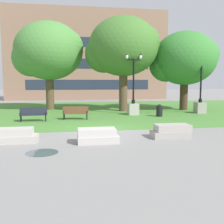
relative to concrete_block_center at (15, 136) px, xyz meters
The scene contains 15 objects.
ground_plane 4.66m from the concrete_block_center, 26.79° to the left, with size 140.00×140.00×0.00m, color gray.
grass_lawn 12.79m from the concrete_block_center, 71.06° to the left, with size 40.00×20.00×0.02m, color #4C8438.
concrete_block_center is the anchor object (origin of this frame).
concrete_block_left 3.64m from the concrete_block_center, ahead, with size 1.80×0.90×0.64m.
concrete_block_right 7.21m from the concrete_block_center, ahead, with size 1.83×0.90×0.64m.
puddle 2.35m from the concrete_block_center, 55.18° to the right, with size 1.23×1.23×0.01m, color #47515B.
park_bench_near_left 7.16m from the concrete_block_center, 67.13° to the left, with size 1.85×0.72×0.90m.
park_bench_near_right 6.16m from the concrete_block_center, 90.40° to the left, with size 1.83×0.63×0.90m.
lamp_post_left 15.84m from the concrete_block_center, 33.11° to the left, with size 1.32×0.80×5.10m.
lamp_post_right 11.31m from the concrete_block_center, 48.86° to the left, with size 1.32×0.80×4.85m.
tree_near_left 14.37m from the concrete_block_center, 57.91° to the left, with size 6.45×6.14×8.35m.
tree_far_right 14.62m from the concrete_block_center, 88.13° to the left, with size 6.69×6.37×8.21m.
tree_far_left 17.69m from the concrete_block_center, 41.21° to the left, with size 6.06×5.77×7.24m.
trash_bin 11.59m from the concrete_block_center, 37.89° to the left, with size 0.49×0.49×0.96m.
building_facade_distant 27.79m from the concrete_block_center, 79.10° to the left, with size 23.55×1.03×13.09m.
Camera 1 is at (-1.72, -14.02, 2.71)m, focal length 42.00 mm.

